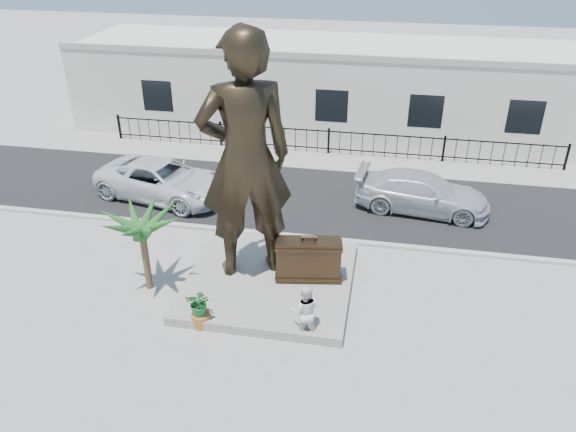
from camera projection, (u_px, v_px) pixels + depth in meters
name	position (u px, v px, depth m)	size (l,w,h in m)	color
ground	(276.00, 315.00, 16.81)	(100.00, 100.00, 0.00)	#9E9991
street	(314.00, 196.00, 23.69)	(40.00, 7.00, 0.01)	black
curb	(301.00, 237.00, 20.65)	(40.00, 0.25, 0.12)	#A5A399
far_sidewalk	(326.00, 159.00, 27.13)	(40.00, 2.50, 0.02)	#9E9991
plinth	(270.00, 280.00, 18.11)	(5.20, 5.20, 0.30)	gray
fence	(329.00, 142.00, 27.53)	(22.00, 0.10, 1.20)	black
building	(339.00, 86.00, 30.37)	(28.00, 7.00, 4.40)	silver
statue	(245.00, 159.00, 16.59)	(2.83, 1.86, 7.77)	black
suitcase	(308.00, 260.00, 17.60)	(2.01, 0.64, 1.42)	#302214
tourist	(305.00, 311.00, 15.61)	(0.83, 0.65, 1.72)	white
car_white	(163.00, 180.00, 23.25)	(2.60, 5.64, 1.57)	silver
car_silver	(422.00, 193.00, 22.26)	(2.14, 5.26, 1.53)	#BABBBF
worker	(242.00, 132.00, 27.67)	(1.24, 0.72, 1.93)	orange
palm_tree	(150.00, 287.00, 18.02)	(1.80, 1.80, 3.20)	#1C4F1D
planter	(201.00, 319.00, 16.30)	(0.56, 0.56, 0.40)	#9A5E28
shrub	(200.00, 303.00, 16.01)	(0.72, 0.62, 0.80)	#1E5C28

